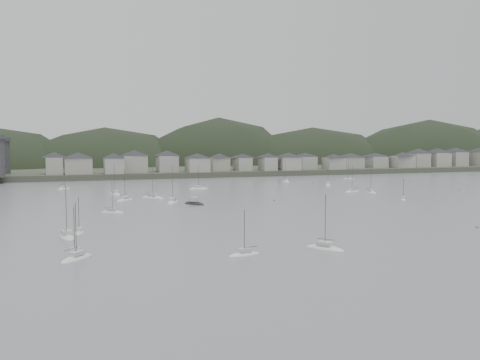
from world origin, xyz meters
name	(u,v)px	position (x,y,z in m)	size (l,w,h in m)	color
ground	(344,228)	(0.00, 0.00, 0.00)	(900.00, 900.00, 0.00)	slate
far_shore_land	(147,165)	(0.00, 295.00, 1.50)	(900.00, 250.00, 3.00)	#383D2D
forested_ridge	(159,185)	(4.83, 269.40, -11.28)	(851.55, 103.94, 102.57)	black
waterfront_town	(262,160)	(50.59, 183.34, 8.66)	(451.48, 28.46, 12.92)	#A29F94
sailboat_lead	(285,182)	(42.58, 130.58, 0.17)	(3.57, 8.90, 11.87)	white
moored_fleet	(208,203)	(-17.03, 57.18, 0.18)	(247.53, 173.12, 13.38)	white
motor_launch_far	(194,203)	(-21.78, 56.72, 0.29)	(6.82, 8.91, 4.02)	black
mooring_buoys	(238,198)	(-3.53, 66.97, 0.15)	(187.70, 129.94, 0.70)	#D07445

